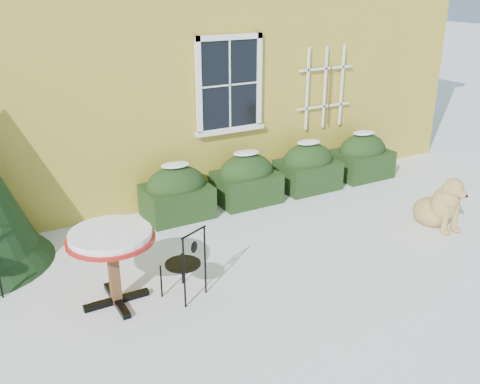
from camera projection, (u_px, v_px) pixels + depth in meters
ground at (278, 282)px, 6.83m from camera, size 80.00×80.00×0.00m
house at (101, 0)px, 11.31m from camera, size 12.40×8.40×6.40m
hedge_row at (278, 173)px, 9.50m from camera, size 4.95×0.80×0.91m
bistro_table at (111, 244)px, 6.11m from camera, size 1.02×1.02×0.95m
patio_chair_near at (185, 263)px, 6.38m from camera, size 0.54×0.53×0.91m
dog at (440, 206)px, 8.23m from camera, size 0.60×1.00×0.90m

